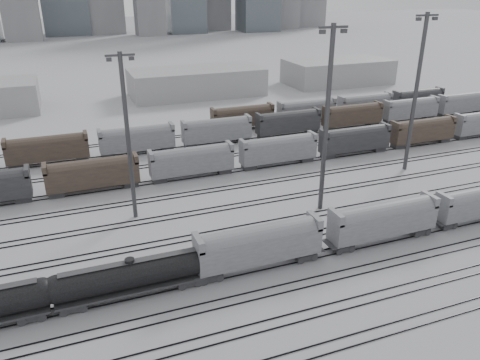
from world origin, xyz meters
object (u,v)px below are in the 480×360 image
object	(u,v)px
hopper_car_c	(480,201)
hopper_car_a	(259,243)
tank_car_b	(131,275)
hopper_car_b	(383,219)
light_mast_c	(327,117)

from	to	relation	value
hopper_car_c	hopper_car_a	bearing A→B (deg)	180.00
hopper_car_a	hopper_car_c	xyz separation A→B (m)	(34.82, 0.00, -0.33)
tank_car_b	hopper_car_b	xyz separation A→B (m)	(33.32, 0.00, 0.79)
hopper_car_b	light_mast_c	size ratio (longest dim) A/B	0.57
tank_car_b	light_mast_c	xyz separation A→B (m)	(30.70, 11.73, 11.93)
hopper_car_a	light_mast_c	size ratio (longest dim) A/B	0.57
tank_car_b	hopper_car_b	bearing A→B (deg)	0.00
tank_car_b	light_mast_c	distance (m)	34.96
hopper_car_c	light_mast_c	world-z (taller)	light_mast_c
tank_car_b	hopper_car_b	distance (m)	33.33
tank_car_b	hopper_car_a	bearing A→B (deg)	0.00
hopper_car_a	hopper_car_c	world-z (taller)	hopper_car_a
tank_car_b	hopper_car_a	xyz separation A→B (m)	(15.32, 0.00, 0.84)
tank_car_b	hopper_car_a	distance (m)	15.34
hopper_car_b	hopper_car_c	world-z (taller)	hopper_car_b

